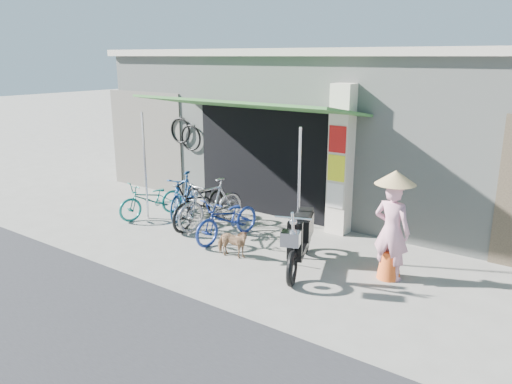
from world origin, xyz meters
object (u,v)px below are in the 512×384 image
Objects in this scene: bike_black at (200,203)px; street_dog at (232,243)px; nun at (392,226)px; bike_silver at (211,204)px; moped at (300,239)px; bike_blue at (184,196)px; bike_navy at (228,219)px; bike_teal at (152,199)px.

street_dog is at bearing -37.89° from bike_black.
bike_silver is at bearing -0.32° from nun.
street_dog is 0.34× the size of moped.
bike_blue is 0.67m from bike_black.
bike_navy is at bearing 5.73° from nun.
bike_silver reaches higher than bike_blue.
bike_navy is at bearing -42.00° from bike_blue.
bike_black is 1.01× the size of nun.
bike_teal is 2.42× the size of street_dog.
street_dog is at bearing -0.87° from bike_teal.
street_dog is 0.36× the size of nun.
street_dog is (1.68, -1.02, -0.21)m from bike_black.
nun is at bearing -9.32° from bike_black.
bike_navy is at bearing 10.92° from bike_teal.
street_dog is at bearing 20.14° from nun.
nun is at bearing 7.39° from bike_silver.
bike_navy is 0.91m from street_dog.
bike_blue is at bearing 167.81° from bike_navy.
street_dog is at bearing -40.71° from bike_navy.
bike_blue reaches higher than street_dog.
bike_black is at bearing -0.01° from nun.
bike_silver is (0.95, -0.17, 0.02)m from bike_blue.
bike_teal is at bearing 152.70° from moped.
bike_silver is at bearing 143.82° from moped.
bike_silver is at bearing -34.21° from bike_blue.
bike_navy is 0.92× the size of nun.
bike_silver is 0.85m from bike_navy.
moped is (1.20, 0.35, 0.24)m from street_dog.
bike_navy is at bearing 32.16° from street_dog.
bike_navy is (0.76, -0.38, -0.08)m from bike_silver.
moped is 1.53m from nun.
bike_blue is at bearing 158.37° from bike_black.
bike_black is at bearing 145.44° from moped.
bike_silver reaches higher than bike_black.
bike_silver is 0.90× the size of moped.
bike_silver is (0.30, 0.01, 0.04)m from bike_black.
moped is 1.06× the size of nun.
moped is (1.82, -0.29, 0.08)m from bike_navy.
bike_teal is 0.82× the size of moped.
moped is (2.57, -0.67, -0.00)m from bike_silver.
nun is at bearing -84.13° from street_dog.
bike_teal is 0.86× the size of bike_black.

